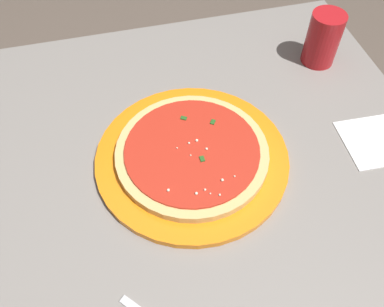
{
  "coord_description": "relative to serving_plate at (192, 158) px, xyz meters",
  "views": [
    {
      "loc": [
        0.1,
        0.41,
        1.36
      ],
      "look_at": [
        -0.02,
        -0.03,
        0.76
      ],
      "focal_mm": 38.03,
      "sensor_mm": 36.0,
      "label": 1
    }
  ],
  "objects": [
    {
      "name": "cup_tall_drink",
      "position": [
        -0.35,
        -0.21,
        0.05
      ],
      "size": [
        0.07,
        0.07,
        0.12
      ],
      "primitive_type": "cylinder",
      "color": "#B2191E",
      "rests_on": "restaurant_table"
    },
    {
      "name": "serving_plate",
      "position": [
        0.0,
        0.0,
        0.0
      ],
      "size": [
        0.36,
        0.36,
        0.01
      ],
      "primitive_type": "cylinder",
      "color": "orange",
      "rests_on": "restaurant_table"
    },
    {
      "name": "napkin_folded_right",
      "position": [
        -0.37,
        0.04,
        -0.01
      ],
      "size": [
        0.14,
        0.13,
        0.0
      ],
      "primitive_type": "cube",
      "rotation": [
        0.0,
        0.0,
        -0.05
      ],
      "color": "white",
      "rests_on": "restaurant_table"
    },
    {
      "name": "restaurant_table",
      "position": [
        0.02,
        0.03,
        -0.14
      ],
      "size": [
        0.98,
        0.91,
        0.74
      ],
      "color": "black",
      "rests_on": "ground_plane"
    },
    {
      "name": "ground_plane",
      "position": [
        0.02,
        0.03,
        -0.75
      ],
      "size": [
        5.0,
        5.0,
        0.0
      ],
      "primitive_type": "plane",
      "color": "brown"
    },
    {
      "name": "pizza",
      "position": [
        -0.0,
        0.0,
        0.02
      ],
      "size": [
        0.28,
        0.28,
        0.02
      ],
      "color": "#DBB26B",
      "rests_on": "serving_plate"
    }
  ]
}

